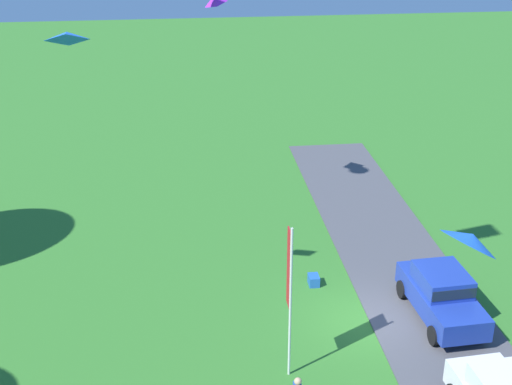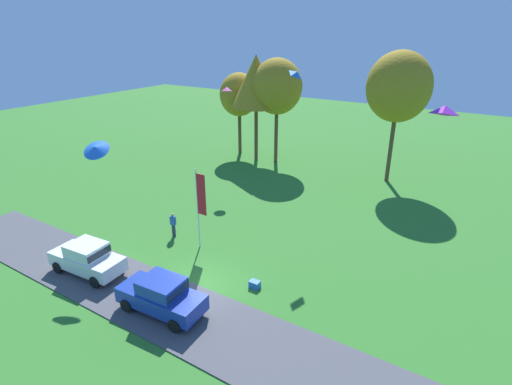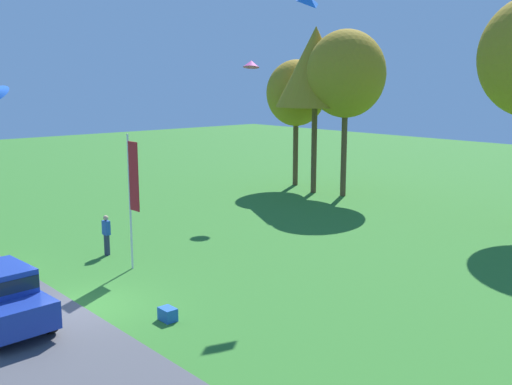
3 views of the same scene
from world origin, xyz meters
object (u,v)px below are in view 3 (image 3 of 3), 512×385
at_px(kite_diamond_high_right, 310,0).
at_px(tree_far_right, 296,93).
at_px(person_watching_sky, 106,235).
at_px(flag_banner, 133,185).
at_px(cooler_box, 168,314).
at_px(kite_delta_low_drifter, 251,64).
at_px(tree_far_left, 346,74).
at_px(tree_right_of_center, 315,67).

bearing_deg(kite_diamond_high_right, tree_far_right, 136.24).
height_order(person_watching_sky, flag_banner, flag_banner).
distance_m(cooler_box, kite_delta_low_drifter, 18.59).
relative_size(flag_banner, kite_diamond_high_right, 5.46).
bearing_deg(flag_banner, kite_diamond_high_right, 63.71).
height_order(cooler_box, kite_diamond_high_right, kite_diamond_high_right).
distance_m(person_watching_sky, tree_far_right, 20.30).
xyz_separation_m(tree_far_left, kite_diamond_high_right, (7.76, -11.50, 2.69)).
distance_m(tree_right_of_center, cooler_box, 23.76).
bearing_deg(kite_delta_low_drifter, tree_far_right, 117.03).
height_order(person_watching_sky, kite_diamond_high_right, kite_diamond_high_right).
bearing_deg(person_watching_sky, kite_diamond_high_right, 47.25).
xyz_separation_m(tree_far_right, kite_delta_low_drifter, (3.77, -7.39, 1.77)).
height_order(tree_far_right, tree_far_left, tree_far_left).
xyz_separation_m(person_watching_sky, kite_diamond_high_right, (5.68, 6.15, 9.45)).
height_order(tree_far_left, kite_diamond_high_right, kite_diamond_high_right).
xyz_separation_m(tree_right_of_center, kite_diamond_high_right, (9.81, -10.95, 2.24)).
xyz_separation_m(tree_far_left, cooler_box, (9.71, -19.63, -7.44)).
height_order(tree_far_right, tree_right_of_center, tree_right_of_center).
distance_m(tree_right_of_center, flag_banner, 19.10).
xyz_separation_m(person_watching_sky, tree_far_left, (-2.07, 17.65, 6.76)).
bearing_deg(tree_right_of_center, kite_diamond_high_right, -48.13).
relative_size(tree_right_of_center, flag_banner, 2.02).
xyz_separation_m(tree_far_right, cooler_box, (14.59, -20.24, -6.19)).
bearing_deg(kite_delta_low_drifter, cooler_box, -49.90).
bearing_deg(person_watching_sky, tree_far_right, 110.87).
height_order(person_watching_sky, tree_far_left, tree_far_left).
xyz_separation_m(person_watching_sky, tree_right_of_center, (-4.13, 17.10, 7.20)).
bearing_deg(tree_right_of_center, kite_delta_low_drifter, -81.40).
relative_size(tree_far_left, kite_delta_low_drifter, 11.32).
height_order(cooler_box, kite_delta_low_drifter, kite_delta_low_drifter).
distance_m(person_watching_sky, tree_far_left, 19.01).
relative_size(tree_far_left, cooler_box, 18.50).
bearing_deg(cooler_box, tree_right_of_center, 121.65).
height_order(person_watching_sky, kite_delta_low_drifter, kite_delta_low_drifter).
xyz_separation_m(tree_right_of_center, cooler_box, (11.76, -19.09, -7.88)).
height_order(tree_far_right, flag_banner, tree_far_right).
bearing_deg(cooler_box, tree_far_left, 116.30).
bearing_deg(tree_far_left, kite_diamond_high_right, -56.00).
bearing_deg(person_watching_sky, flag_banner, -3.27).
height_order(tree_right_of_center, kite_diamond_high_right, tree_right_of_center).
bearing_deg(kite_delta_low_drifter, flag_banner, -62.38).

